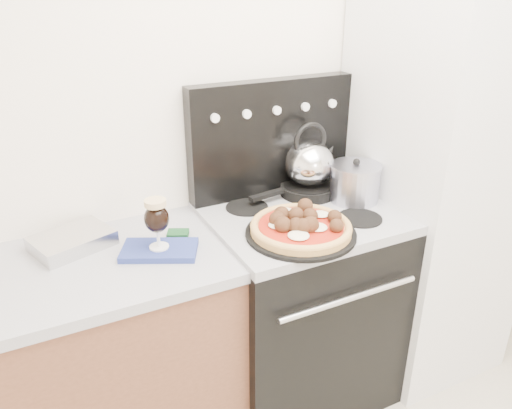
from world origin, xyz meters
TOP-DOWN VIEW (x-y plane):
  - room_shell at (0.00, 0.29)m, footprint 3.52×3.01m
  - base_cabinet at (-1.02, 1.20)m, footprint 1.45×0.60m
  - countertop at (-1.02, 1.20)m, footprint 1.48×0.63m
  - stove_body at (0.08, 1.18)m, footprint 0.76×0.65m
  - cooktop at (0.08, 1.18)m, footprint 0.76×0.65m
  - backguard at (0.08, 1.45)m, footprint 0.76×0.08m
  - fridge at (0.78, 1.15)m, footprint 0.64×0.68m
  - foil_sheet at (-0.81, 1.34)m, footprint 0.32×0.27m
  - oven_mitt at (-0.53, 1.16)m, footprint 0.31×0.26m
  - beer_glass at (-0.53, 1.16)m, footprint 0.10×0.10m
  - pizza_pan at (-0.03, 1.01)m, footprint 0.53×0.53m
  - pizza at (-0.03, 1.01)m, footprint 0.40×0.40m
  - skillet at (0.21, 1.33)m, footprint 0.28×0.28m
  - tea_kettle at (0.21, 1.33)m, footprint 0.27×0.27m
  - stock_pot at (0.35, 1.19)m, footprint 0.25×0.25m

SIDE VIEW (x-z plane):
  - base_cabinet at x=-1.02m, z-range 0.00..0.86m
  - stove_body at x=0.08m, z-range 0.00..0.88m
  - countertop at x=-1.02m, z-range 0.86..0.90m
  - cooktop at x=0.08m, z-range 0.88..0.92m
  - oven_mitt at x=-0.53m, z-range 0.90..0.92m
  - pizza_pan at x=-0.03m, z-range 0.92..0.93m
  - foil_sheet at x=-0.81m, z-range 0.90..0.95m
  - skillet at x=0.21m, z-range 0.92..0.96m
  - fridge at x=0.78m, z-range 0.00..1.90m
  - pizza at x=-0.03m, z-range 0.93..0.99m
  - stock_pot at x=0.35m, z-range 0.92..1.07m
  - beer_glass at x=-0.53m, z-range 0.92..1.11m
  - tea_kettle at x=0.21m, z-range 0.96..1.20m
  - backguard at x=0.08m, z-range 0.92..1.42m
  - room_shell at x=0.00m, z-range -0.01..2.51m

